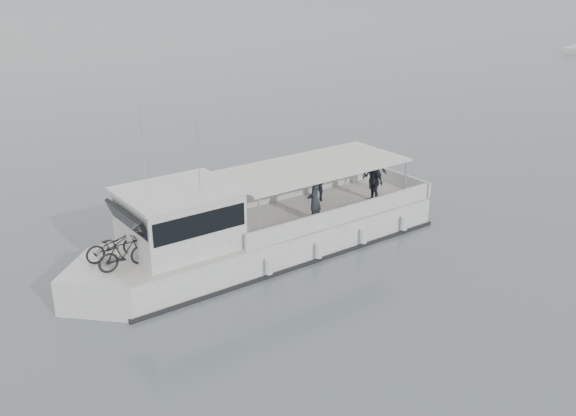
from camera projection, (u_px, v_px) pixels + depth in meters
name	position (u px, v px, depth m)	size (l,w,h in m)	color
ground	(307.00, 227.00, 25.82)	(1400.00, 1400.00, 0.00)	#555F64
tour_boat	(246.00, 233.00, 22.67)	(14.51, 6.87, 6.10)	white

